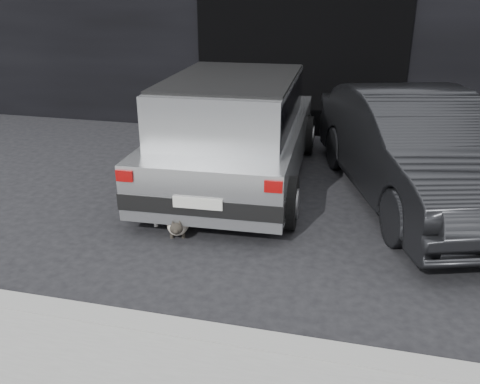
% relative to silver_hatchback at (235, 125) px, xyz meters
% --- Properties ---
extents(ground, '(80.00, 80.00, 0.00)m').
position_rel_silver_hatchback_xyz_m(ground, '(-0.47, -1.13, -0.88)').
color(ground, black).
rests_on(ground, ground).
extents(garage_opening, '(4.00, 0.10, 2.60)m').
position_rel_silver_hatchback_xyz_m(garage_opening, '(0.53, 2.86, 0.42)').
color(garage_opening, black).
rests_on(garage_opening, ground).
extents(curb, '(18.00, 0.25, 0.12)m').
position_rel_silver_hatchback_xyz_m(curb, '(0.53, -3.73, -0.82)').
color(curb, gray).
rests_on(curb, ground).
extents(silver_hatchback, '(2.33, 4.45, 1.61)m').
position_rel_silver_hatchback_xyz_m(silver_hatchback, '(0.00, 0.00, 0.00)').
color(silver_hatchback, '#A8ABAD').
rests_on(silver_hatchback, ground).
extents(second_car, '(2.94, 4.78, 1.49)m').
position_rel_silver_hatchback_xyz_m(second_car, '(2.54, -0.10, -0.13)').
color(second_car, black).
rests_on(second_car, ground).
extents(cat_siamese, '(0.41, 0.77, 0.28)m').
position_rel_silver_hatchback_xyz_m(cat_siamese, '(-0.23, -1.88, -0.75)').
color(cat_siamese, beige).
rests_on(cat_siamese, ground).
extents(cat_white, '(0.88, 0.35, 0.41)m').
position_rel_silver_hatchback_xyz_m(cat_white, '(-0.36, -1.67, -0.68)').
color(cat_white, white).
rests_on(cat_white, ground).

